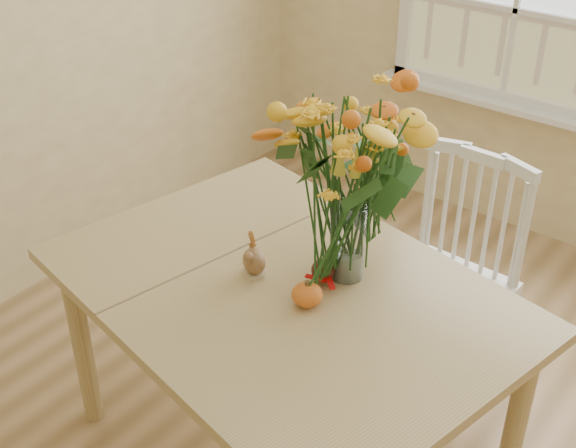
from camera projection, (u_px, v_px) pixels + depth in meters
The scene contains 6 objects.
dining_table at pixel (284, 309), 2.45m from camera, with size 1.63×1.30×0.78m.
windsor_chair at pixel (456, 265), 2.91m from camera, with size 0.46×0.44×0.96m.
flower_vase at pixel (351, 170), 2.26m from camera, with size 0.53×0.53×0.63m.
pumpkin at pixel (307, 296), 2.30m from camera, with size 0.09×0.09×0.07m, color #C54C17.
turkey_figurine at pixel (254, 261), 2.43m from camera, with size 0.12×0.11×0.12m.
dark_gourd at pixel (323, 271), 2.41m from camera, with size 0.13×0.10×0.07m.
Camera 1 is at (0.80, -1.29, 2.22)m, focal length 48.00 mm.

